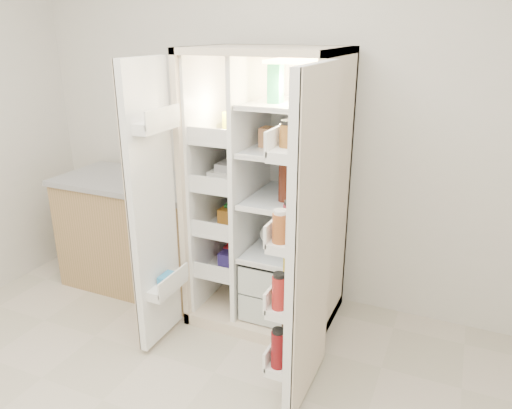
% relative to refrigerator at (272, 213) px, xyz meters
% --- Properties ---
extents(wall_back, '(4.00, 0.02, 2.70)m').
position_rel_refrigerator_xyz_m(wall_back, '(-0.05, 0.35, 0.61)').
color(wall_back, beige).
rests_on(wall_back, floor).
extents(refrigerator, '(0.92, 0.70, 1.80)m').
position_rel_refrigerator_xyz_m(refrigerator, '(0.00, 0.00, 0.00)').
color(refrigerator, beige).
rests_on(refrigerator, floor).
extents(freezer_door, '(0.15, 0.40, 1.72)m').
position_rel_refrigerator_xyz_m(freezer_door, '(-0.51, -0.60, 0.15)').
color(freezer_door, white).
rests_on(freezer_door, floor).
extents(fridge_door, '(0.17, 0.58, 1.72)m').
position_rel_refrigerator_xyz_m(fridge_door, '(0.47, -0.70, 0.13)').
color(fridge_door, white).
rests_on(fridge_door, floor).
extents(kitchen_counter, '(1.18, 0.63, 0.86)m').
position_rel_refrigerator_xyz_m(kitchen_counter, '(-1.07, -0.04, -0.31)').
color(kitchen_counter, '#A27B51').
rests_on(kitchen_counter, floor).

